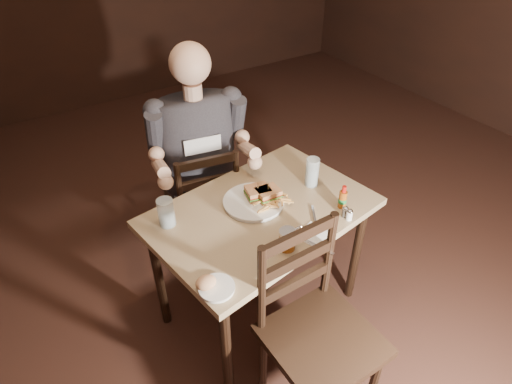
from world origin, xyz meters
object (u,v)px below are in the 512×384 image
main_table (261,223)px  diner (199,135)px  dinner_plate (254,203)px  side_plate (217,288)px  hot_sauce (343,197)px  syrup_dispenser (287,240)px  chair_near (322,340)px  glass_left (166,213)px  glass_right (312,172)px  chair_far (203,202)px

main_table → diner: bearing=97.3°
dinner_plate → side_plate: dinner_plate is taller
hot_sauce → syrup_dispenser: 0.42m
chair_near → glass_left: 0.92m
glass_right → syrup_dispenser: 0.52m
chair_near → dinner_plate: (0.08, 0.68, 0.28)m
glass_right → side_plate: glass_right is taller
main_table → chair_far: (-0.06, 0.59, -0.23)m
dinner_plate → hot_sauce: (0.36, -0.26, 0.06)m
chair_far → glass_right: bearing=136.9°
side_plate → main_table: bearing=37.3°
glass_right → hot_sauce: size_ratio=1.25×
glass_right → chair_far: bearing=126.3°
diner → side_plate: diner is taller
chair_near → syrup_dispenser: chair_near is taller
hot_sauce → syrup_dispenser: bearing=-167.8°
main_table → side_plate: 0.56m
main_table → diner: 0.61m
main_table → glass_right: 0.39m
glass_right → side_plate: size_ratio=1.11×
diner → syrup_dispenser: 0.84m
main_table → glass_left: glass_left is taller
main_table → chair_far: bearing=95.7°
hot_sauce → syrup_dispenser: (-0.41, -0.09, -0.01)m
diner → glass_left: size_ratio=6.91×
glass_left → glass_right: (0.79, -0.12, 0.01)m
main_table → glass_right: size_ratio=7.40×
main_table → hot_sauce: (0.36, -0.20, 0.16)m
glass_left → hot_sauce: (0.80, -0.36, -0.01)m
chair_near → glass_right: chair_near is taller
chair_far → side_plate: chair_far is taller
dinner_plate → syrup_dispenser: 0.36m
chair_far → chair_near: chair_near is taller
side_plate → glass_left: bearing=90.7°
chair_near → diner: diner is taller
glass_left → side_plate: glass_left is taller
glass_right → diner: bearing=129.6°
side_plate → syrup_dispenser: bearing=6.0°
chair_far → main_table: bearing=106.3°
main_table → glass_left: bearing=161.0°
glass_left → dinner_plate: bearing=-12.1°
syrup_dispenser → side_plate: syrup_dispenser is taller
chair_far → syrup_dispenser: 0.95m
main_table → chair_far: size_ratio=1.35×
chair_far → dinner_plate: chair_far is taller
main_table → diner: (-0.07, 0.54, 0.29)m
dinner_plate → syrup_dispenser: size_ratio=2.98×
main_table → dinner_plate: bearing=97.7°
chair_far → glass_left: bearing=59.2°
glass_left → glass_right: bearing=-8.5°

